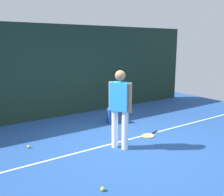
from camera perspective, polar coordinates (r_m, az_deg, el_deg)
The scene contains 8 objects.
ground_plane at distance 6.09m, azimuth 2.19°, elevation -9.89°, with size 12.00×12.00×0.00m, color #234C93.
back_fence at distance 8.30m, azimuth -10.39°, elevation 5.73°, with size 10.00×0.10×2.81m, color #192D23.
court_line at distance 6.19m, azimuth 1.40°, elevation -9.49°, with size 9.00×0.05×0.00m, color white.
tennis_player at distance 5.57m, azimuth 1.75°, elevation -1.51°, with size 0.38×0.48×1.70m.
tennis_racket at distance 6.65m, azimuth 7.93°, elevation -7.98°, with size 0.64×0.40×0.03m.
backpack at distance 7.57m, azimuth 0.14°, elevation -3.85°, with size 0.34×0.34×0.44m.
tennis_ball_near_player at distance 4.32m, azimuth -2.04°, elevation -19.03°, with size 0.07×0.07×0.07m, color #CCE033.
tennis_ball_by_fence at distance 6.13m, azimuth -17.55°, elevation -9.98°, with size 0.07×0.07×0.07m, color #CCE033.
Camera 1 is at (-3.43, -4.51, 2.24)m, focal length 42.34 mm.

